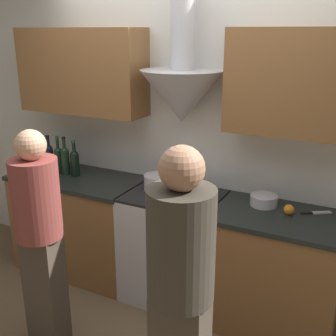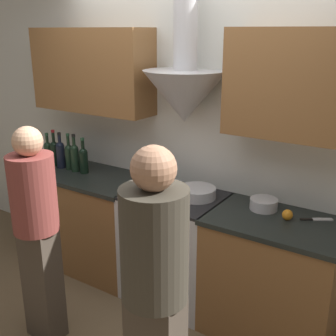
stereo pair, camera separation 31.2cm
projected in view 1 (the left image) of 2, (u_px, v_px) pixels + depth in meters
name	position (u px, v px, depth m)	size (l,w,h in m)	color
ground_plane	(156.00, 314.00, 3.31)	(12.00, 12.00, 0.00)	brown
wall_back	(185.00, 119.00, 3.36)	(8.40, 0.63, 2.60)	silver
counter_left	(81.00, 223.00, 3.84)	(1.18, 0.62, 0.90)	brown
counter_right	(274.00, 271.00, 3.07)	(0.93, 0.62, 0.90)	brown
stove_range	(174.00, 246.00, 3.43)	(0.74, 0.60, 0.90)	silver
wine_bottle_0	(35.00, 155.00, 3.89)	(0.07, 0.07, 0.30)	black
wine_bottle_1	(42.00, 155.00, 3.85)	(0.07, 0.07, 0.35)	black
wine_bottle_2	(49.00, 157.00, 3.79)	(0.08, 0.08, 0.34)	black
wine_bottle_3	(59.00, 158.00, 3.76)	(0.07, 0.07, 0.34)	black
wine_bottle_4	(65.00, 159.00, 3.71)	(0.08, 0.08, 0.34)	black
wine_bottle_5	(75.00, 162.00, 3.67)	(0.08, 0.08, 0.32)	black
stock_pot	(157.00, 182.00, 3.37)	(0.21, 0.21, 0.13)	silver
mixing_bowl	(196.00, 191.00, 3.24)	(0.29, 0.29, 0.08)	silver
orange_fruit	(289.00, 210.00, 2.93)	(0.07, 0.07, 0.07)	orange
saucepan	(264.00, 200.00, 3.08)	(0.20, 0.20, 0.08)	silver
chefs_knife	(316.00, 213.00, 2.95)	(0.20, 0.14, 0.01)	silver
person_foreground_left	(40.00, 233.00, 2.75)	(0.31, 0.31, 1.56)	#473D33
person_foreground_right	(180.00, 290.00, 2.07)	(0.33, 0.33, 1.65)	#473D33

